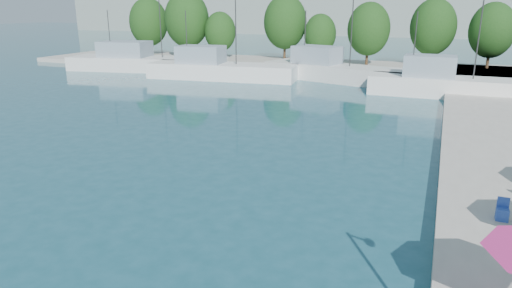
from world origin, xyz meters
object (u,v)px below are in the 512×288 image
at_px(trawler_03, 332,71).
at_px(trawler_04, 449,85).
at_px(trawler_01, 144,62).
at_px(trawler_02, 219,70).

height_order(trawler_03, trawler_04, same).
height_order(trawler_01, trawler_03, same).
height_order(trawler_02, trawler_03, same).
bearing_deg(trawler_04, trawler_03, 155.94).
height_order(trawler_01, trawler_02, same).
xyz_separation_m(trawler_02, trawler_04, (25.29, -1.64, 0.00)).
relative_size(trawler_01, trawler_04, 1.39).
bearing_deg(trawler_01, trawler_04, -17.10).
relative_size(trawler_03, trawler_04, 1.15).
bearing_deg(trawler_01, trawler_02, -22.95).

